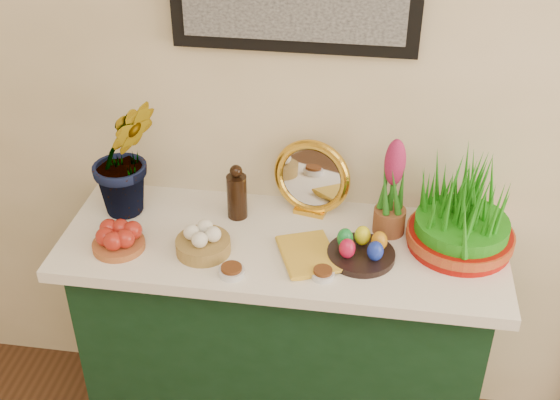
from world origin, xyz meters
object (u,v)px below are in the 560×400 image
object	(u,v)px
mirror	(312,178)
book	(283,257)
sideboard	(282,345)
hyacinth_green	(123,139)
wheatgrass_sabzeh	(464,214)

from	to	relation	value
mirror	book	xyz separation A→B (m)	(-0.05, -0.29, -0.11)
sideboard	hyacinth_green	bearing A→B (deg)	170.31
sideboard	mirror	size ratio (longest dim) A/B	4.86
mirror	book	bearing A→B (deg)	-100.45
mirror	wheatgrass_sabzeh	bearing A→B (deg)	-14.93
sideboard	hyacinth_green	world-z (taller)	hyacinth_green
sideboard	mirror	bearing A→B (deg)	68.04
mirror	sideboard	bearing A→B (deg)	-111.96
hyacinth_green	mirror	size ratio (longest dim) A/B	2.02
book	sideboard	bearing A→B (deg)	77.23
hyacinth_green	mirror	xyz separation A→B (m)	(0.60, 0.09, -0.14)
sideboard	wheatgrass_sabzeh	world-z (taller)	wheatgrass_sabzeh
sideboard	book	distance (m)	0.49
hyacinth_green	mirror	distance (m)	0.62
hyacinth_green	mirror	world-z (taller)	hyacinth_green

